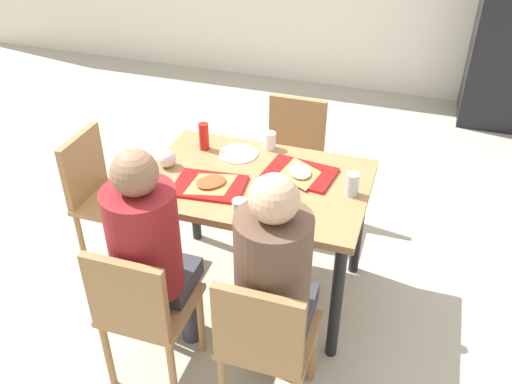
% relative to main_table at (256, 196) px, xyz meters
% --- Properties ---
extents(ground_plane, '(10.00, 10.00, 0.02)m').
position_rel_main_table_xyz_m(ground_plane, '(0.00, 0.00, -0.68)').
color(ground_plane, '#B2AD9E').
extents(main_table, '(1.18, 0.80, 0.78)m').
position_rel_main_table_xyz_m(main_table, '(0.00, 0.00, 0.00)').
color(main_table, '#9E7247').
rests_on(main_table, ground_plane).
extents(chair_near_left, '(0.40, 0.40, 0.86)m').
position_rel_main_table_xyz_m(chair_near_left, '(-0.29, -0.78, -0.17)').
color(chair_near_left, '#9E7247').
rests_on(chair_near_left, ground_plane).
extents(chair_near_right, '(0.40, 0.40, 0.86)m').
position_rel_main_table_xyz_m(chair_near_right, '(0.29, -0.78, -0.17)').
color(chair_near_right, '#9E7247').
rests_on(chair_near_right, ground_plane).
extents(chair_far_side, '(0.40, 0.40, 0.86)m').
position_rel_main_table_xyz_m(chair_far_side, '(0.00, 0.78, -0.17)').
color(chair_far_side, '#9E7247').
rests_on(chair_far_side, ground_plane).
extents(chair_left_end, '(0.40, 0.40, 0.86)m').
position_rel_main_table_xyz_m(chair_left_end, '(-0.97, 0.00, -0.17)').
color(chair_left_end, '#9E7247').
rests_on(chair_left_end, ground_plane).
extents(person_in_red, '(0.32, 0.42, 1.27)m').
position_rel_main_table_xyz_m(person_in_red, '(-0.29, -0.64, 0.08)').
color(person_in_red, '#383842').
rests_on(person_in_red, ground_plane).
extents(person_in_brown_jacket, '(0.32, 0.42, 1.27)m').
position_rel_main_table_xyz_m(person_in_brown_jacket, '(0.29, -0.64, 0.08)').
color(person_in_brown_jacket, '#383842').
rests_on(person_in_brown_jacket, ground_plane).
extents(tray_red_near, '(0.38, 0.29, 0.02)m').
position_rel_main_table_xyz_m(tray_red_near, '(-0.21, -0.14, 0.11)').
color(tray_red_near, '#B21414').
rests_on(tray_red_near, main_table).
extents(tray_red_far, '(0.39, 0.31, 0.02)m').
position_rel_main_table_xyz_m(tray_red_far, '(0.21, 0.12, 0.11)').
color(tray_red_far, '#B21414').
rests_on(tray_red_far, main_table).
extents(paper_plate_center, '(0.22, 0.22, 0.01)m').
position_rel_main_table_xyz_m(paper_plate_center, '(-0.18, 0.22, 0.11)').
color(paper_plate_center, white).
rests_on(paper_plate_center, main_table).
extents(paper_plate_near_edge, '(0.22, 0.22, 0.01)m').
position_rel_main_table_xyz_m(paper_plate_near_edge, '(0.18, -0.22, 0.11)').
color(paper_plate_near_edge, white).
rests_on(paper_plate_near_edge, main_table).
extents(pizza_slice_a, '(0.28, 0.29, 0.02)m').
position_rel_main_table_xyz_m(pizza_slice_a, '(-0.20, -0.13, 0.13)').
color(pizza_slice_a, '#C68C47').
rests_on(pizza_slice_a, tray_red_near).
extents(pizza_slice_b, '(0.25, 0.28, 0.02)m').
position_rel_main_table_xyz_m(pizza_slice_b, '(0.21, 0.11, 0.13)').
color(pizza_slice_b, '#C68C47').
rests_on(pizza_slice_b, tray_red_far).
extents(plastic_cup_a, '(0.07, 0.07, 0.10)m').
position_rel_main_table_xyz_m(plastic_cup_a, '(-0.03, 0.34, 0.16)').
color(plastic_cup_a, white).
rests_on(plastic_cup_a, main_table).
extents(plastic_cup_b, '(0.07, 0.07, 0.10)m').
position_rel_main_table_xyz_m(plastic_cup_b, '(0.03, -0.34, 0.16)').
color(plastic_cup_b, white).
rests_on(plastic_cup_b, main_table).
extents(soda_can, '(0.07, 0.07, 0.12)m').
position_rel_main_table_xyz_m(soda_can, '(0.50, 0.02, 0.17)').
color(soda_can, '#B7BCC6').
rests_on(soda_can, main_table).
extents(condiment_bottle, '(0.06, 0.06, 0.16)m').
position_rel_main_table_xyz_m(condiment_bottle, '(-0.38, 0.22, 0.19)').
color(condiment_bottle, red).
rests_on(condiment_bottle, main_table).
extents(foil_bundle, '(0.10, 0.10, 0.10)m').
position_rel_main_table_xyz_m(foil_bundle, '(-0.50, -0.02, 0.16)').
color(foil_bundle, silver).
rests_on(foil_bundle, main_table).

